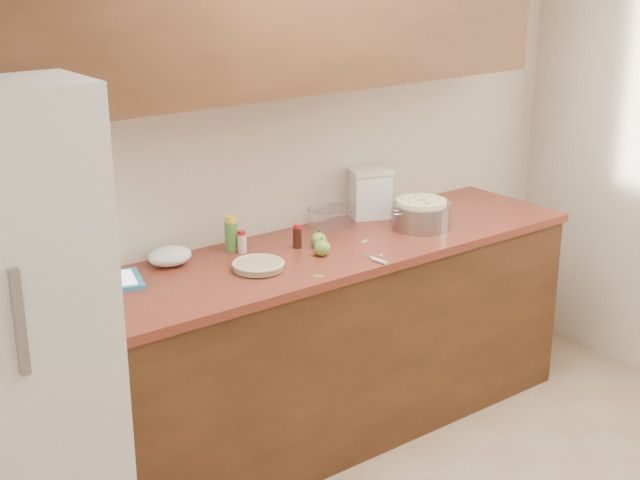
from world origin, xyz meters
TOP-DOWN VIEW (x-y plane):
  - room_shell at (0.00, 0.00)m, footprint 3.60×3.60m
  - counter_run at (0.00, 1.48)m, footprint 2.64×0.68m
  - upper_cabinets at (0.00, 1.63)m, footprint 2.60×0.34m
  - pie at (-0.34, 1.41)m, footprint 0.23×0.23m
  - colander at (0.58, 1.42)m, footprint 0.37×0.27m
  - flour_canister at (0.51, 1.72)m, footprint 0.26×0.26m
  - tablet at (-0.92, 1.65)m, footprint 0.34×0.29m
  - paring_knife at (0.11, 1.19)m, footprint 0.04×0.17m
  - lemon_bottle at (-0.30, 1.69)m, footprint 0.06×0.06m
  - cinnamon_shaker at (-0.28, 1.64)m, footprint 0.04×0.04m
  - vanilla_bottle at (-0.05, 1.54)m, footprint 0.04×0.04m
  - mixing_bowl at (0.27, 1.71)m, footprint 0.23×0.23m
  - paper_towel at (-0.60, 1.69)m, footprint 0.20×0.17m
  - apple_left at (-0.03, 1.39)m, footprint 0.07×0.07m
  - apple_center at (0.02, 1.48)m, footprint 0.07×0.07m
  - peel_a at (0.12, 1.23)m, footprint 0.03×0.05m
  - peel_b at (0.17, 1.24)m, footprint 0.03×0.03m
  - peel_c at (0.24, 1.42)m, footprint 0.05×0.04m
  - peel_d at (-0.19, 1.21)m, footprint 0.04×0.04m

SIDE VIEW (x-z plane):
  - counter_run at x=0.00m, z-range 0.00..0.92m
  - peel_a at x=0.12m, z-range 0.92..0.92m
  - peel_b at x=0.17m, z-range 0.92..0.92m
  - peel_c at x=0.24m, z-range 0.92..0.92m
  - peel_d at x=-0.19m, z-range 0.92..0.92m
  - paring_knife at x=0.11m, z-range 0.92..0.93m
  - tablet at x=-0.92m, z-range 0.92..0.94m
  - pie at x=-0.34m, z-range 0.92..0.96m
  - apple_center at x=0.02m, z-range 0.91..1.00m
  - apple_left at x=-0.03m, z-range 0.91..1.00m
  - paper_towel at x=-0.60m, z-range 0.92..1.00m
  - mixing_bowl at x=0.27m, z-range 0.92..1.01m
  - cinnamon_shaker at x=-0.28m, z-range 0.92..1.02m
  - vanilla_bottle at x=-0.05m, z-range 0.92..1.03m
  - colander at x=0.58m, z-range 0.92..1.05m
  - lemon_bottle at x=-0.30m, z-range 0.92..1.08m
  - flour_canister at x=0.51m, z-range 0.92..1.16m
  - room_shell at x=0.00m, z-range -0.50..3.10m
  - upper_cabinets at x=0.00m, z-range 1.60..2.30m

